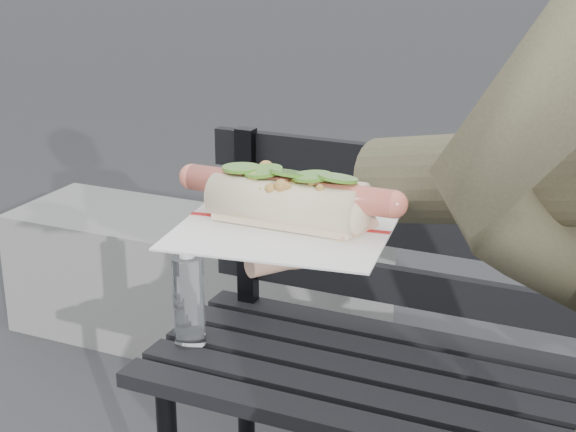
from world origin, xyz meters
name	(u,v)px	position (x,y,z in m)	size (l,w,h in m)	color
park_bench	(532,364)	(0.08, 0.81, 0.52)	(1.50, 0.44, 0.88)	black
concrete_block	(194,283)	(-1.07, 1.52, 0.20)	(1.20, 0.40, 0.40)	slate
held_hotdog	(527,188)	(0.15, 0.07, 1.09)	(0.64, 0.32, 0.20)	#4B4532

